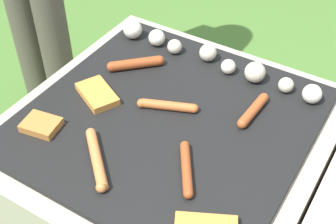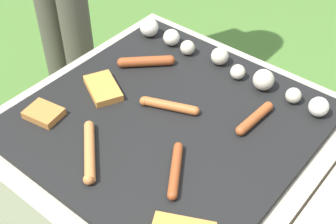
% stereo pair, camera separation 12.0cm
% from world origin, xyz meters
% --- Properties ---
extents(ground_plane, '(14.00, 14.00, 0.00)m').
position_xyz_m(ground_plane, '(0.00, 0.00, 0.00)').
color(ground_plane, '#47702D').
extents(grill, '(0.80, 0.80, 0.43)m').
position_xyz_m(grill, '(0.00, 0.00, 0.21)').
color(grill, '#A89E8C').
rests_on(grill, ground_plane).
extents(sausage_front_center, '(0.10, 0.15, 0.02)m').
position_xyz_m(sausage_front_center, '(0.13, -0.14, 0.44)').
color(sausage_front_center, '#93421E').
rests_on(sausage_front_center, grill).
extents(sausage_front_left, '(0.16, 0.15, 0.03)m').
position_xyz_m(sausage_front_left, '(-0.06, -0.22, 0.44)').
color(sausage_front_left, '#C6753D').
rests_on(sausage_front_left, grill).
extents(sausage_mid_right, '(0.15, 0.08, 0.02)m').
position_xyz_m(sausage_mid_right, '(-0.02, 0.03, 0.44)').
color(sausage_mid_right, '#B7602D').
rests_on(sausage_mid_right, grill).
extents(sausage_back_right, '(0.03, 0.15, 0.03)m').
position_xyz_m(sausage_back_right, '(0.18, 0.13, 0.44)').
color(sausage_back_right, '#A34C23').
rests_on(sausage_back_right, grill).
extents(sausage_mid_left, '(0.13, 0.13, 0.03)m').
position_xyz_m(sausage_mid_left, '(-0.19, 0.14, 0.45)').
color(sausage_mid_left, '#93421E').
rests_on(sausage_mid_left, grill).
extents(bread_slice_left, '(0.15, 0.13, 0.02)m').
position_xyz_m(bread_slice_left, '(-0.21, -0.03, 0.44)').
color(bread_slice_left, '#D18438').
rests_on(bread_slice_left, grill).
extents(bread_slice_center, '(0.10, 0.09, 0.02)m').
position_xyz_m(bread_slice_center, '(-0.25, -0.20, 0.44)').
color(bread_slice_center, '#B27033').
rests_on(bread_slice_center, grill).
extents(mushroom_row, '(0.65, 0.08, 0.06)m').
position_xyz_m(mushroom_row, '(-0.02, 0.27, 0.46)').
color(mushroom_row, silver).
rests_on(mushroom_row, grill).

